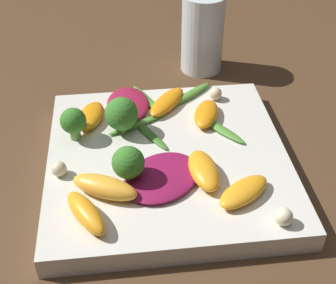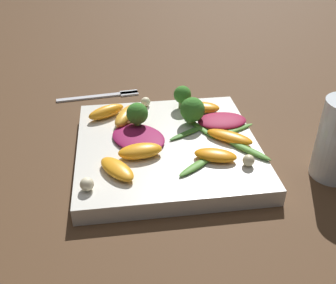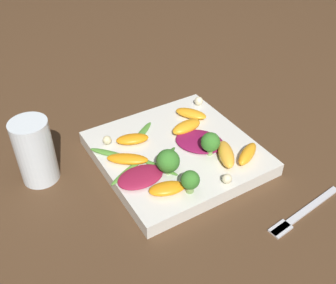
{
  "view_description": "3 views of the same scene",
  "coord_description": "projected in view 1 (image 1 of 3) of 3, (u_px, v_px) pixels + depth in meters",
  "views": [
    {
      "loc": [
        -0.41,
        0.05,
        0.38
      ],
      "look_at": [
        0.01,
        -0.0,
        0.04
      ],
      "focal_mm": 50.0,
      "sensor_mm": 36.0,
      "label": 1
    },
    {
      "loc": [
        -0.07,
        -0.51,
        0.36
      ],
      "look_at": [
        -0.0,
        -0.02,
        0.04
      ],
      "focal_mm": 42.0,
      "sensor_mm": 36.0,
      "label": 2
    },
    {
      "loc": [
        0.31,
        0.48,
        0.49
      ],
      "look_at": [
        0.01,
        -0.01,
        0.03
      ],
      "focal_mm": 42.0,
      "sensor_mm": 36.0,
      "label": 3
    }
  ],
  "objects": [
    {
      "name": "ground_plane",
      "position": [
        168.0,
        170.0,
        0.56
      ],
      "size": [
        2.4,
        2.4,
        0.0
      ],
      "primitive_type": "plane",
      "color": "#4C331E"
    },
    {
      "name": "plate",
      "position": [
        168.0,
        162.0,
        0.55
      ],
      "size": [
        0.28,
        0.28,
        0.03
      ],
      "color": "silver",
      "rests_on": "ground_plane"
    },
    {
      "name": "drinking_glass",
      "position": [
        203.0,
        33.0,
        0.71
      ],
      "size": [
        0.06,
        0.06,
        0.12
      ],
      "color": "white",
      "rests_on": "ground_plane"
    },
    {
      "name": "radicchio_leaf_0",
      "position": [
        162.0,
        177.0,
        0.5
      ],
      "size": [
        0.11,
        0.12,
        0.01
      ],
      "color": "maroon",
      "rests_on": "plate"
    },
    {
      "name": "radicchio_leaf_1",
      "position": [
        128.0,
        104.0,
        0.61
      ],
      "size": [
        0.08,
        0.05,
        0.01
      ],
      "color": "maroon",
      "rests_on": "plate"
    },
    {
      "name": "orange_segment_0",
      "position": [
        206.0,
        114.0,
        0.59
      ],
      "size": [
        0.07,
        0.05,
        0.02
      ],
      "color": "orange",
      "rests_on": "plate"
    },
    {
      "name": "orange_segment_1",
      "position": [
        105.0,
        187.0,
        0.48
      ],
      "size": [
        0.06,
        0.08,
        0.02
      ],
      "color": "#FCAD33",
      "rests_on": "plate"
    },
    {
      "name": "orange_segment_2",
      "position": [
        86.0,
        213.0,
        0.46
      ],
      "size": [
        0.07,
        0.05,
        0.02
      ],
      "color": "orange",
      "rests_on": "plate"
    },
    {
      "name": "orange_segment_3",
      "position": [
        204.0,
        170.0,
        0.51
      ],
      "size": [
        0.07,
        0.04,
        0.02
      ],
      "color": "orange",
      "rests_on": "plate"
    },
    {
      "name": "orange_segment_4",
      "position": [
        244.0,
        192.0,
        0.48
      ],
      "size": [
        0.06,
        0.07,
        0.02
      ],
      "color": "orange",
      "rests_on": "plate"
    },
    {
      "name": "orange_segment_5",
      "position": [
        90.0,
        116.0,
        0.59
      ],
      "size": [
        0.07,
        0.05,
        0.02
      ],
      "color": "orange",
      "rests_on": "plate"
    },
    {
      "name": "orange_segment_6",
      "position": [
        167.0,
        102.0,
        0.61
      ],
      "size": [
        0.08,
        0.07,
        0.01
      ],
      "color": "orange",
      "rests_on": "plate"
    },
    {
      "name": "broccoli_floret_0",
      "position": [
        128.0,
        163.0,
        0.49
      ],
      "size": [
        0.04,
        0.04,
        0.05
      ],
      "color": "#84AD5B",
      "rests_on": "plate"
    },
    {
      "name": "broccoli_floret_1",
      "position": [
        122.0,
        114.0,
        0.56
      ],
      "size": [
        0.04,
        0.04,
        0.05
      ],
      "color": "#84AD5B",
      "rests_on": "plate"
    },
    {
      "name": "broccoli_floret_2",
      "position": [
        73.0,
        122.0,
        0.55
      ],
      "size": [
        0.03,
        0.03,
        0.04
      ],
      "color": "#7A9E51",
      "rests_on": "plate"
    },
    {
      "name": "arugula_sprig_0",
      "position": [
        138.0,
        124.0,
        0.58
      ],
      "size": [
        0.05,
        0.08,
        0.01
      ],
      "color": "#518E33",
      "rests_on": "plate"
    },
    {
      "name": "arugula_sprig_1",
      "position": [
        190.0,
        94.0,
        0.63
      ],
      "size": [
        0.06,
        0.07,
        0.01
      ],
      "color": "#518E33",
      "rests_on": "plate"
    },
    {
      "name": "arugula_sprig_2",
      "position": [
        220.0,
        129.0,
        0.57
      ],
      "size": [
        0.07,
        0.06,
        0.01
      ],
      "color": "#518E33",
      "rests_on": "plate"
    },
    {
      "name": "arugula_sprig_3",
      "position": [
        148.0,
        100.0,
        0.62
      ],
      "size": [
        0.08,
        0.04,
        0.0
      ],
      "color": "#518E33",
      "rests_on": "plate"
    },
    {
      "name": "arugula_sprig_4",
      "position": [
        147.0,
        131.0,
        0.57
      ],
      "size": [
        0.08,
        0.05,
        0.0
      ],
      "color": "#3D7528",
      "rests_on": "plate"
    },
    {
      "name": "macadamia_nut_0",
      "position": [
        284.0,
        217.0,
        0.45
      ],
      "size": [
        0.02,
        0.02,
        0.02
      ],
      "color": "beige",
      "rests_on": "plate"
    },
    {
      "name": "macadamia_nut_1",
      "position": [
        59.0,
        169.0,
        0.51
      ],
      "size": [
        0.02,
        0.02,
        0.02
      ],
      "color": "beige",
      "rests_on": "plate"
    },
    {
      "name": "macadamia_nut_2",
      "position": [
        216.0,
        94.0,
        0.63
      ],
      "size": [
        0.02,
        0.02,
        0.02
      ],
      "color": "beige",
      "rests_on": "plate"
    }
  ]
}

